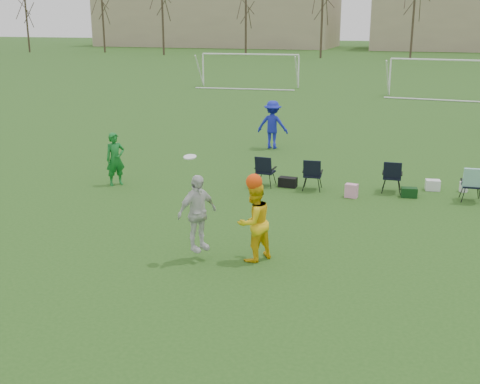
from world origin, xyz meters
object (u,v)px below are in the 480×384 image
at_px(goal_left, 250,61).
at_px(fielder_blue, 273,125).
at_px(goal_mid, 448,67).
at_px(fielder_green_near, 115,159).
at_px(center_contest, 231,217).

bearing_deg(goal_left, fielder_blue, -75.78).
xyz_separation_m(goal_left, goal_mid, (14.00, -2.00, 0.00)).
relative_size(fielder_blue, goal_mid, 0.26).
height_order(fielder_green_near, goal_left, goal_left).
bearing_deg(fielder_blue, goal_mid, -110.09).
xyz_separation_m(fielder_green_near, fielder_blue, (3.23, 6.80, 0.12)).
bearing_deg(center_contest, fielder_blue, 100.49).
bearing_deg(goal_mid, center_contest, -94.63).
distance_m(fielder_green_near, goal_left, 28.00).
bearing_deg(goal_left, fielder_green_near, -86.69).
relative_size(fielder_green_near, goal_left, 0.22).
distance_m(fielder_green_near, goal_mid, 27.56).
relative_size(fielder_green_near, fielder_blue, 0.87).
distance_m(fielder_blue, goal_left, 22.13).
height_order(fielder_green_near, center_contest, center_contest).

